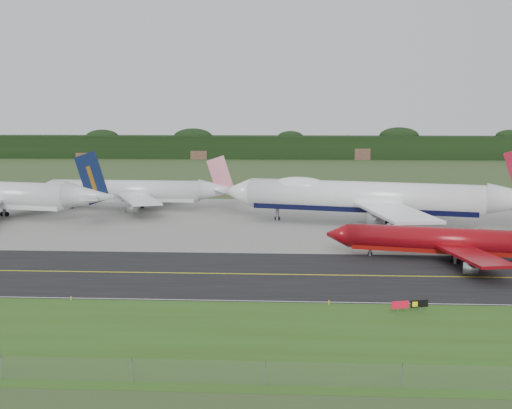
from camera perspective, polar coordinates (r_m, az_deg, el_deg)
The scene contains 14 objects.
ground at distance 111.45m, azimuth 5.05°, elevation -5.18°, with size 600.00×600.00×0.00m, color #314821.
grass_verge at distance 77.66m, azimuth 5.75°, elevation -10.76°, with size 400.00×30.00×0.01m, color #305418.
taxiway at distance 107.55m, azimuth 5.11°, elevation -5.64°, with size 400.00×32.00×0.02m, color black.
apron at distance 161.61m, azimuth 4.57°, elevation -1.27°, with size 400.00×78.00×0.01m, color gray.
taxiway_centreline at distance 107.54m, azimuth 5.11°, elevation -5.62°, with size 400.00×0.40×0.00m, color yellow.
taxiway_edge_line at distance 92.51m, azimuth 5.37°, elevation -7.77°, with size 400.00×0.25×0.00m, color silver.
perimeter_fence at distance 65.04m, azimuth 6.21°, elevation -13.39°, with size 320.00×0.10×320.00m.
horizon_treeline at distance 383.01m, azimuth 3.98°, elevation 4.51°, with size 700.00×25.00×12.00m.
jet_ba_747 at distance 154.93m, azimuth 9.49°, elevation 0.54°, with size 69.86×56.71×17.81m.
jet_red_737 at distance 121.23m, azimuth 15.68°, elevation -2.88°, with size 42.12×33.72×11.48m.
jet_star_tail at distance 180.68m, azimuth -9.56°, elevation 1.03°, with size 52.26×43.75×13.80m.
taxiway_sign at distance 88.88m, azimuth 12.20°, elevation -7.82°, with size 4.57×1.48×1.57m.
edge_marker_left at distance 96.05m, azimuth -14.57°, elevation -7.28°, with size 0.16×0.16×0.50m, color yellow.
edge_marker_center at distance 91.51m, azimuth 5.85°, elevation -7.80°, with size 0.16×0.16×0.50m, color yellow.
Camera 1 is at (-3.14, -108.78, 24.05)m, focal length 50.00 mm.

